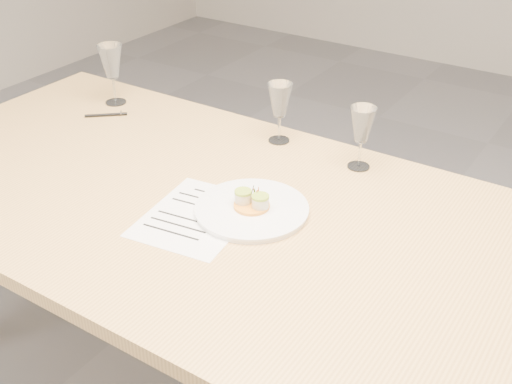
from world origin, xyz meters
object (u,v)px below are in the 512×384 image
Objects in this scene: dinner_plate at (252,208)px; wine_glass_1 at (280,101)px; dining_table at (274,246)px; ballpoint_pen at (106,115)px; wine_glass_2 at (362,126)px; wine_glass_0 at (111,63)px; recipe_sheet at (197,216)px.

dinner_plate is 1.55× the size of wine_glass_1.
ballpoint_pen is (-0.81, 0.24, 0.07)m from dining_table.
wine_glass_0 is at bearing -177.67° from wine_glass_2.
wine_glass_0 is (-0.87, 0.35, 0.21)m from dining_table.
wine_glass_1 is 1.02× the size of wine_glass_2.
dinner_plate is 1.40× the size of wine_glass_0.
ballpoint_pen is (-0.63, 0.32, 0.00)m from recipe_sheet.
wine_glass_2 is at bearing 56.12° from recipe_sheet.
wine_glass_2 reaches higher than dining_table.
wine_glass_0 is at bearing 76.99° from ballpoint_pen.
wine_glass_1 is at bearing 5.07° from wine_glass_0.
wine_glass_0 is (-0.69, 0.42, 0.15)m from recipe_sheet.
dining_table is 0.21m from recipe_sheet.
dining_table is 11.53× the size of wine_glass_0.
dining_table is at bearing -21.75° from wine_glass_0.
dinner_plate is 0.87m from wine_glass_0.
wine_glass_2 is (0.86, 0.14, 0.12)m from ballpoint_pen.
ballpoint_pen is 0.60× the size of wine_glass_1.
wine_glass_2 is (0.23, 0.46, 0.13)m from recipe_sheet.
recipe_sheet is 0.82m from wine_glass_0.
recipe_sheet is at bearing -31.68° from wine_glass_0.
ballpoint_pen is 0.54× the size of wine_glass_0.
wine_glass_0 is (-0.79, 0.33, 0.13)m from dinner_plate.
wine_glass_1 is (0.58, 0.16, 0.13)m from ballpoint_pen.
dinner_plate is 2.61× the size of ballpoint_pen.
wine_glass_0 is at bearing 140.76° from recipe_sheet.
wine_glass_0 reaches higher than dinner_plate.
dining_table is at bearing -97.09° from wine_glass_2.
recipe_sheet is 0.53m from wine_glass_2.
dining_table is at bearing -60.05° from wine_glass_1.
dining_table is 0.11m from dinner_plate.
dinner_plate is at bearing 33.81° from recipe_sheet.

